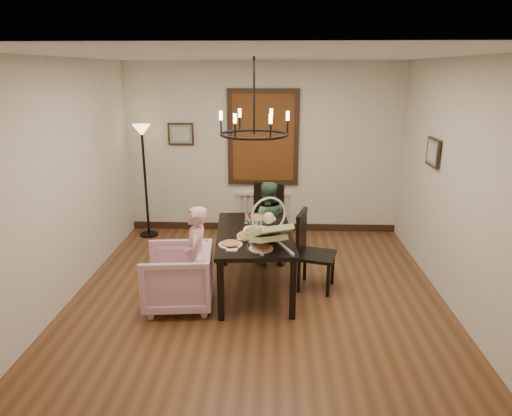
# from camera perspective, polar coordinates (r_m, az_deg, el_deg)

# --- Properties ---
(room_shell) EXTENTS (4.51, 5.00, 2.81)m
(room_shell) POSITION_cam_1_polar(r_m,az_deg,el_deg) (5.48, 0.31, 3.61)
(room_shell) COLOR brown
(room_shell) RESTS_ON ground
(dining_table) EXTENTS (1.04, 1.68, 0.76)m
(dining_table) POSITION_cam_1_polar(r_m,az_deg,el_deg) (5.61, -0.21, -3.85)
(dining_table) COLOR black
(dining_table) RESTS_ON room_shell
(chair_far) EXTENTS (0.60, 0.60, 1.07)m
(chair_far) POSITION_cam_1_polar(r_m,az_deg,el_deg) (6.69, 0.99, -1.63)
(chair_far) COLOR black
(chair_far) RESTS_ON room_shell
(chair_right) EXTENTS (0.55, 0.55, 1.01)m
(chair_right) POSITION_cam_1_polar(r_m,az_deg,el_deg) (5.73, 7.60, -5.35)
(chair_right) COLOR black
(chair_right) RESTS_ON room_shell
(armchair) EXTENTS (0.86, 0.84, 0.71)m
(armchair) POSITION_cam_1_polar(r_m,az_deg,el_deg) (5.41, -9.75, -8.55)
(armchair) COLOR #E3ADC1
(armchair) RESTS_ON room_shell
(elderly_woman) EXTENTS (0.26, 0.38, 1.00)m
(elderly_woman) POSITION_cam_1_polar(r_m,az_deg,el_deg) (5.32, -7.45, -7.19)
(elderly_woman) COLOR #EAA5A8
(elderly_woman) RESTS_ON room_shell
(seated_man) EXTENTS (0.52, 0.42, 0.99)m
(seated_man) POSITION_cam_1_polar(r_m,az_deg,el_deg) (6.41, 1.35, -2.80)
(seated_man) COLOR #3D6749
(seated_man) RESTS_ON room_shell
(baby_bouncer) EXTENTS (0.63, 0.72, 0.39)m
(baby_bouncer) POSITION_cam_1_polar(r_m,az_deg,el_deg) (5.05, 1.56, -2.86)
(baby_bouncer) COLOR beige
(baby_bouncer) RESTS_ON dining_table
(salad_bowl) EXTENTS (0.35, 0.35, 0.09)m
(salad_bowl) POSITION_cam_1_polar(r_m,az_deg,el_deg) (5.47, -0.10, -2.97)
(salad_bowl) COLOR white
(salad_bowl) RESTS_ON dining_table
(pizza_platter) EXTENTS (0.30, 0.30, 0.04)m
(pizza_platter) POSITION_cam_1_polar(r_m,az_deg,el_deg) (5.42, -0.87, -3.42)
(pizza_platter) COLOR tan
(pizza_platter) RESTS_ON dining_table
(drinking_glass) EXTENTS (0.06, 0.06, 0.13)m
(drinking_glass) POSITION_cam_1_polar(r_m,az_deg,el_deg) (5.71, -0.75, -1.89)
(drinking_glass) COLOR silver
(drinking_glass) RESTS_ON dining_table
(window_blinds) EXTENTS (1.00, 0.03, 1.40)m
(window_blinds) POSITION_cam_1_polar(r_m,az_deg,el_deg) (7.49, 0.90, 8.78)
(window_blinds) COLOR #5F3513
(window_blinds) RESTS_ON room_shell
(radiator) EXTENTS (0.92, 0.12, 0.62)m
(radiator) POSITION_cam_1_polar(r_m,az_deg,el_deg) (7.79, 0.86, -0.34)
(radiator) COLOR silver
(radiator) RESTS_ON room_shell
(picture_back) EXTENTS (0.42, 0.03, 0.36)m
(picture_back) POSITION_cam_1_polar(r_m,az_deg,el_deg) (7.65, -9.38, 9.11)
(picture_back) COLOR black
(picture_back) RESTS_ON room_shell
(picture_right) EXTENTS (0.03, 0.42, 0.36)m
(picture_right) POSITION_cam_1_polar(r_m,az_deg,el_deg) (6.28, 21.25, 6.51)
(picture_right) COLOR black
(picture_right) RESTS_ON room_shell
(floor_lamp) EXTENTS (0.30, 0.30, 1.80)m
(floor_lamp) POSITION_cam_1_polar(r_m,az_deg,el_deg) (7.61, -13.65, 3.07)
(floor_lamp) COLOR black
(floor_lamp) RESTS_ON room_shell
(chandelier) EXTENTS (0.80, 0.80, 0.04)m
(chandelier) POSITION_cam_1_polar(r_m,az_deg,el_deg) (5.29, -0.23, 9.21)
(chandelier) COLOR black
(chandelier) RESTS_ON room_shell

